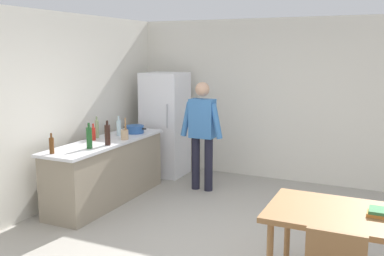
% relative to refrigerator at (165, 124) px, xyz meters
% --- Properties ---
extents(ground_plane, '(14.00, 14.00, 0.00)m').
position_rel_refrigerator_xyz_m(ground_plane, '(1.90, -2.40, -0.90)').
color(ground_plane, '#9E998E').
extents(wall_back, '(6.40, 0.12, 2.70)m').
position_rel_refrigerator_xyz_m(wall_back, '(1.90, 0.60, 0.45)').
color(wall_back, silver).
rests_on(wall_back, ground_plane).
extents(wall_left, '(0.12, 5.60, 2.70)m').
position_rel_refrigerator_xyz_m(wall_left, '(-0.70, -2.20, 0.45)').
color(wall_left, silver).
rests_on(wall_left, ground_plane).
extents(kitchen_counter, '(0.64, 2.20, 0.90)m').
position_rel_refrigerator_xyz_m(kitchen_counter, '(-0.10, -1.60, -0.45)').
color(kitchen_counter, gray).
rests_on(kitchen_counter, ground_plane).
extents(refrigerator, '(0.70, 0.67, 1.80)m').
position_rel_refrigerator_xyz_m(refrigerator, '(0.00, 0.00, 0.00)').
color(refrigerator, white).
rests_on(refrigerator, ground_plane).
extents(person, '(0.70, 0.22, 1.70)m').
position_rel_refrigerator_xyz_m(person, '(0.95, -0.55, 0.08)').
color(person, '#1E1E2D').
rests_on(person, ground_plane).
extents(dining_table, '(1.40, 0.90, 0.75)m').
position_rel_refrigerator_xyz_m(dining_table, '(3.30, -2.70, -0.23)').
color(dining_table, olive).
rests_on(dining_table, ground_plane).
extents(cooking_pot, '(0.40, 0.28, 0.12)m').
position_rel_refrigerator_xyz_m(cooking_pot, '(-0.03, -0.94, 0.06)').
color(cooking_pot, '#285193').
rests_on(cooking_pot, kitchen_counter).
extents(utensil_jar, '(0.11, 0.11, 0.32)m').
position_rel_refrigerator_xyz_m(utensil_jar, '(0.11, -1.43, 0.08)').
color(utensil_jar, tan).
rests_on(utensil_jar, kitchen_counter).
extents(bottle_water_clear, '(0.07, 0.07, 0.30)m').
position_rel_refrigerator_xyz_m(bottle_water_clear, '(-0.14, -1.21, 0.13)').
color(bottle_water_clear, silver).
rests_on(bottle_water_clear, kitchen_counter).
extents(bottle_wine_dark, '(0.08, 0.08, 0.34)m').
position_rel_refrigerator_xyz_m(bottle_wine_dark, '(0.11, -1.85, 0.15)').
color(bottle_wine_dark, black).
rests_on(bottle_wine_dark, kitchen_counter).
extents(bottle_vinegar_tall, '(0.06, 0.06, 0.32)m').
position_rel_refrigerator_xyz_m(bottle_vinegar_tall, '(-0.33, -1.50, 0.14)').
color(bottle_vinegar_tall, gray).
rests_on(bottle_vinegar_tall, kitchen_counter).
extents(bottle_wine_green, '(0.08, 0.08, 0.34)m').
position_rel_refrigerator_xyz_m(bottle_wine_green, '(0.01, -2.11, 0.15)').
color(bottle_wine_green, '#1E5123').
rests_on(bottle_wine_green, kitchen_counter).
extents(bottle_sauce_red, '(0.06, 0.06, 0.24)m').
position_rel_refrigerator_xyz_m(bottle_sauce_red, '(-0.27, -1.65, 0.10)').
color(bottle_sauce_red, '#B22319').
rests_on(bottle_sauce_red, kitchen_counter).
extents(bottle_beer_brown, '(0.06, 0.06, 0.26)m').
position_rel_refrigerator_xyz_m(bottle_beer_brown, '(-0.22, -2.55, 0.11)').
color(bottle_beer_brown, '#5B3314').
rests_on(bottle_beer_brown, kitchen_counter).
extents(book_stack, '(0.28, 0.19, 0.06)m').
position_rel_refrigerator_xyz_m(book_stack, '(3.59, -2.67, -0.12)').
color(book_stack, orange).
rests_on(book_stack, dining_table).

